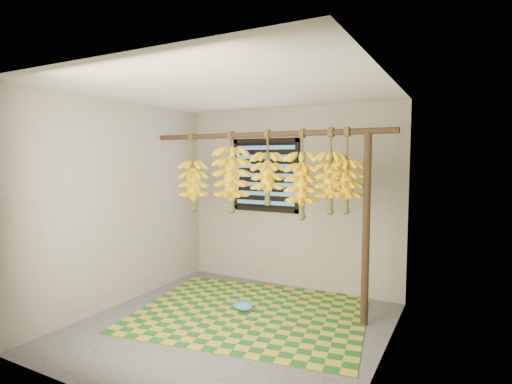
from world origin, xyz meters
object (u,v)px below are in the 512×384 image
Objects in this scene: woven_mat at (251,313)px; banana_bunch_c at (268,178)px; banana_bunch_f at (346,186)px; banana_bunch_b at (231,180)px; banana_bunch_d at (331,183)px; plastic_bag at (244,306)px; banana_bunch_a at (193,186)px; banana_bunch_e at (302,185)px; support_post at (366,229)px.

banana_bunch_c is (0.06, 0.30, 1.50)m from woven_mat.
banana_bunch_c and banana_bunch_f have the same top height.
woven_mat is at bearing -100.47° from banana_bunch_c.
banana_bunch_f is at bearing 0.00° from banana_bunch_c.
woven_mat is 1.56m from banana_bunch_b.
banana_bunch_d is 1.02× the size of banana_bunch_f.
banana_bunch_c is 0.75m from banana_bunch_d.
woven_mat is 2.56× the size of banana_bunch_b.
woven_mat is at bearing -159.45° from banana_bunch_d.
plastic_bag is at bearing -119.30° from banana_bunch_c.
plastic_bag is at bearing -165.27° from banana_bunch_f.
banana_bunch_f reaches higher than plastic_bag.
banana_bunch_a is 1.98m from banana_bunch_f.
banana_bunch_e is (0.48, 0.30, 1.43)m from woven_mat.
banana_bunch_f is (1.08, 0.28, 1.38)m from plastic_bag.
banana_bunch_b reaches higher than woven_mat.
banana_bunch_b and banana_bunch_d have the same top height.
banana_bunch_a and banana_bunch_c have the same top height.
banana_bunch_c reaches higher than support_post.
banana_bunch_c is (0.49, -0.00, 0.03)m from banana_bunch_b.
banana_bunch_a is 1.07m from banana_bunch_c.
plastic_bag is at bearing -40.75° from banana_bunch_b.
banana_bunch_a reaches higher than woven_mat.
banana_bunch_c is at bearing -180.00° from support_post.
banana_bunch_a reaches higher than support_post.
banana_bunch_b is 0.49m from banana_bunch_c.
banana_bunch_b is 1.08× the size of banana_bunch_f.
plastic_bag is at bearing -17.40° from banana_bunch_a.
banana_bunch_d reaches higher than plastic_bag.
banana_bunch_d is (1.23, -0.00, -0.00)m from banana_bunch_b.
banana_bunch_b is 0.91m from banana_bunch_e.
banana_bunch_d is at bearing -0.00° from banana_bunch_b.
woven_mat is 2.92× the size of banana_bunch_c.
woven_mat is 2.77× the size of banana_bunch_f.
banana_bunch_c is at bearing 60.70° from plastic_bag.
banana_bunch_b and banana_bunch_f have the same top height.
support_post is 2.07× the size of banana_bunch_b.
support_post is 0.81× the size of woven_mat.
banana_bunch_e is (-0.32, 0.00, -0.04)m from banana_bunch_d.
banana_bunch_d and banana_bunch_f have the same top height.
woven_mat is at bearing -147.86° from banana_bunch_e.
banana_bunch_e is at bearing 0.00° from banana_bunch_c.
banana_bunch_f is (-0.21, 0.00, 0.44)m from support_post.
banana_bunch_f is at bearing 180.00° from support_post.
banana_bunch_a is at bearing 180.00° from banana_bunch_c.
banana_bunch_d and banana_bunch_e have the same top height.
banana_bunch_f is at bearing 0.00° from banana_bunch_d.
support_post is 2.20× the size of banana_bunch_d.
support_post is at bearing -0.00° from banana_bunch_b.
banana_bunch_c is 0.93× the size of banana_bunch_d.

